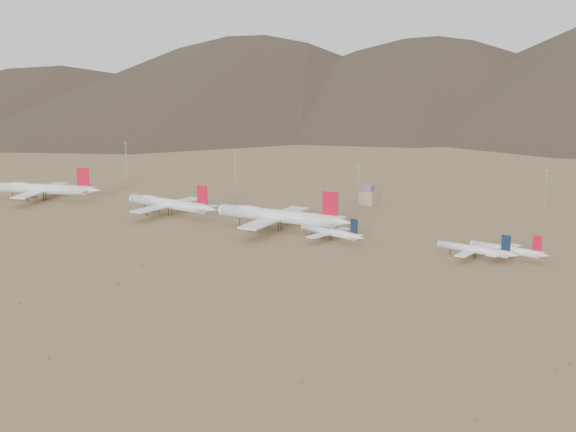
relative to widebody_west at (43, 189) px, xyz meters
The scene contains 14 objects.
ground 152.51m from the widebody_west, 14.35° to the right, with size 3000.00×3000.00×0.00m, color #A48455.
mountain_ridge 886.37m from the widebody_west, 80.29° to the left, with size 4400.00×1000.00×300.00m.
widebody_west is the anchor object (origin of this frame).
widebody_centre 92.85m from the widebody_west, ahead, with size 63.95×49.48×19.02m.
widebody_east 164.22m from the widebody_west, ahead, with size 76.14×58.33×22.60m.
narrowbody_a 197.04m from the widebody_west, ahead, with size 38.03×28.04×12.80m.
narrowbody_b 267.07m from the widebody_west, ahead, with size 37.97×27.59×12.58m.
narrowbody_c 279.07m from the widebody_west, ahead, with size 36.96×27.04×12.32m.
control_tower 195.72m from the widebody_west, 24.85° to the left, with size 8.00×8.00×12.00m.
mast_far_west 89.05m from the widebody_west, 95.80° to the left, with size 2.00×0.60×25.70m.
mast_west 121.45m from the widebody_west, 49.51° to the left, with size 2.00×0.60×25.70m.
mast_centre 190.37m from the widebody_west, 19.65° to the left, with size 2.00×0.60×25.70m.
mast_east 292.48m from the widebody_west, 19.71° to the left, with size 2.00×0.60×25.70m.
desert_scrub 204.37m from the widebody_west, 43.27° to the right, with size 444.81×180.67×0.87m.
Camera 1 is at (210.63, -308.87, 92.58)m, focal length 50.00 mm.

